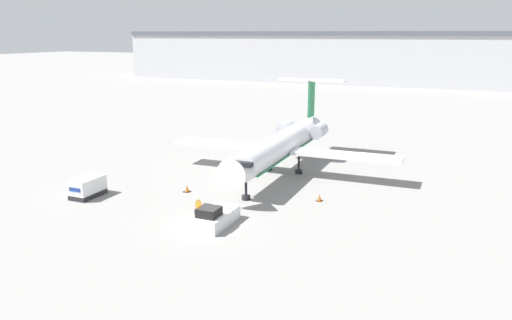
# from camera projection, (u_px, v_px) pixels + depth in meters

# --- Properties ---
(ground_plane) EXTENTS (600.00, 600.00, 0.00)m
(ground_plane) POSITION_uv_depth(u_px,v_px,m) (209.00, 227.00, 39.12)
(ground_plane) COLOR gray
(terminal_building) EXTENTS (180.00, 16.80, 15.36)m
(terminal_building) POSITION_uv_depth(u_px,v_px,m) (407.00, 58.00, 144.10)
(terminal_building) COLOR #B2B2B7
(terminal_building) RESTS_ON ground
(airplane_main) EXTENTS (25.21, 24.65, 9.23)m
(airplane_main) POSITION_uv_depth(u_px,v_px,m) (282.00, 144.00, 53.33)
(airplane_main) COLOR white
(airplane_main) RESTS_ON ground
(pushback_tug) EXTENTS (2.29, 4.57, 1.77)m
(pushback_tug) POSITION_uv_depth(u_px,v_px,m) (215.00, 217.00, 39.31)
(pushback_tug) COLOR silver
(pushback_tug) RESTS_ON ground
(luggage_cart) EXTENTS (1.83, 3.30, 1.82)m
(luggage_cart) POSITION_uv_depth(u_px,v_px,m) (88.00, 187.00, 46.15)
(luggage_cart) COLOR #232326
(luggage_cart) RESTS_ON ground
(worker_near_tug) EXTENTS (0.40, 0.26, 1.88)m
(worker_near_tug) POSITION_uv_depth(u_px,v_px,m) (198.00, 208.00, 40.40)
(worker_near_tug) COLOR #232838
(worker_near_tug) RESTS_ON ground
(traffic_cone_left) EXTENTS (0.63, 0.63, 0.67)m
(traffic_cone_left) POSITION_uv_depth(u_px,v_px,m) (187.00, 189.00, 47.67)
(traffic_cone_left) COLOR black
(traffic_cone_left) RESTS_ON ground
(traffic_cone_right) EXTENTS (0.53, 0.53, 0.66)m
(traffic_cone_right) POSITION_uv_depth(u_px,v_px,m) (319.00, 198.00, 45.08)
(traffic_cone_right) COLOR black
(traffic_cone_right) RESTS_ON ground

